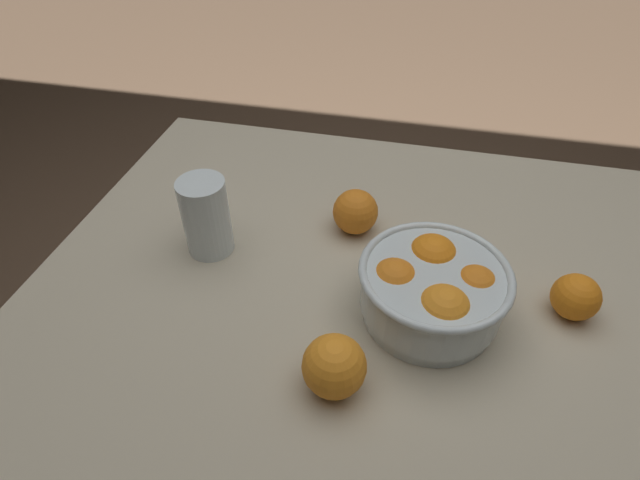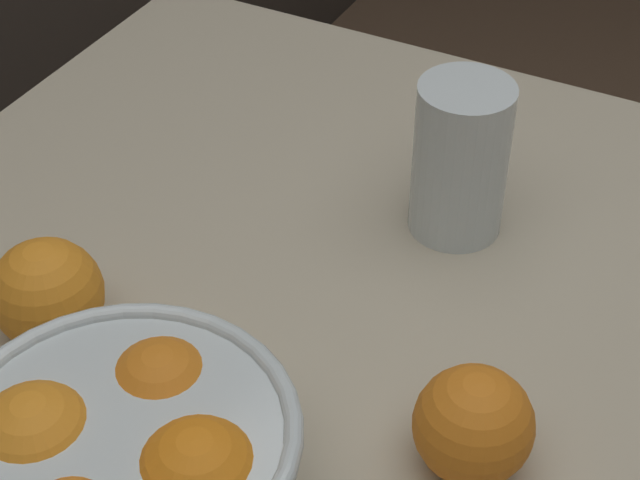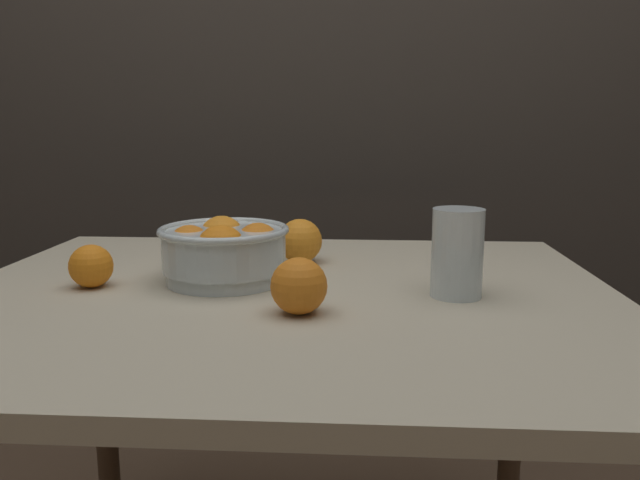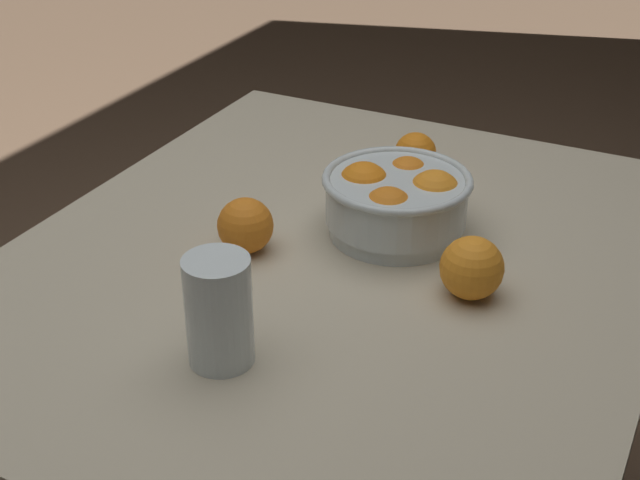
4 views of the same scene
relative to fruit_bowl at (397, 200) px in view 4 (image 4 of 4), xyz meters
The scene contains 6 objects.
dining_table 0.18m from the fruit_bowl, 25.92° to the right, with size 1.06×0.88×0.72m.
fruit_bowl is the anchor object (origin of this frame).
juice_glass 0.38m from the fruit_bowl, 10.12° to the right, with size 0.08×0.08×0.14m.
orange_loose_near_bowl 0.22m from the fruit_bowl, 50.22° to the right, with size 0.08×0.08×0.08m, color orange.
orange_loose_front 0.21m from the fruit_bowl, 167.20° to the right, with size 0.07×0.07×0.07m, color orange.
orange_loose_aside 0.19m from the fruit_bowl, 53.22° to the left, with size 0.08×0.08×0.08m, color orange.
Camera 4 is at (0.97, 0.46, 1.36)m, focal length 50.00 mm.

